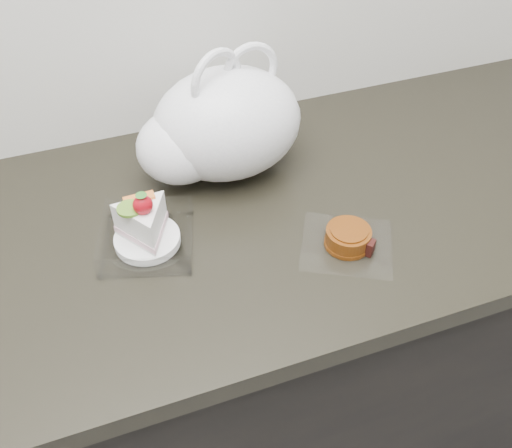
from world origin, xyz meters
The scene contains 4 objects.
counter centered at (0.00, 1.69, 0.45)m, with size 2.04×0.64×0.90m.
cake_tray centered at (0.01, 1.67, 0.93)m, with size 0.19×0.19×0.12m.
mooncake_wrap centered at (0.33, 1.55, 0.91)m, with size 0.20×0.20×0.04m.
plastic_bag centered at (0.19, 1.82, 1.00)m, with size 0.35×0.28×0.25m.
Camera 1 is at (-0.04, 0.98, 1.59)m, focal length 40.00 mm.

